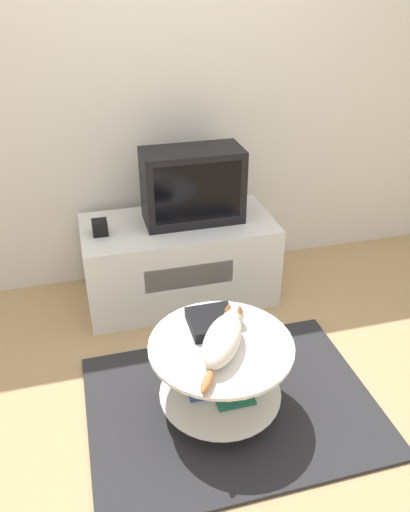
% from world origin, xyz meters
% --- Properties ---
extents(ground_plane, '(12.00, 12.00, 0.00)m').
position_xyz_m(ground_plane, '(0.00, 0.00, 0.00)').
color(ground_plane, tan).
extents(wall_back, '(8.00, 0.05, 2.60)m').
position_xyz_m(wall_back, '(0.00, 1.42, 1.30)').
color(wall_back, silver).
rests_on(wall_back, ground_plane).
extents(rug, '(1.42, 1.05, 0.02)m').
position_xyz_m(rug, '(0.00, 0.00, 0.01)').
color(rug, '#28282B').
rests_on(rug, ground_plane).
extents(tv_stand, '(1.20, 0.59, 0.54)m').
position_xyz_m(tv_stand, '(-0.04, 1.04, 0.27)').
color(tv_stand, silver).
rests_on(tv_stand, ground_plane).
extents(tv, '(0.60, 0.29, 0.45)m').
position_xyz_m(tv, '(0.07, 1.06, 0.77)').
color(tv, black).
rests_on(tv, tv_stand).
extents(speaker, '(0.09, 0.09, 0.09)m').
position_xyz_m(speaker, '(-0.51, 1.00, 0.58)').
color(speaker, black).
rests_on(speaker, tv_stand).
extents(coffee_table, '(0.67, 0.67, 0.42)m').
position_xyz_m(coffee_table, '(-0.07, -0.02, 0.28)').
color(coffee_table, '#B2B2B7').
rests_on(coffee_table, rug).
extents(dvd_box, '(0.22, 0.22, 0.06)m').
position_xyz_m(dvd_box, '(-0.07, 0.11, 0.46)').
color(dvd_box, black).
rests_on(dvd_box, coffee_table).
extents(cat, '(0.33, 0.48, 0.14)m').
position_xyz_m(cat, '(-0.07, -0.06, 0.50)').
color(cat, silver).
rests_on(cat, coffee_table).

